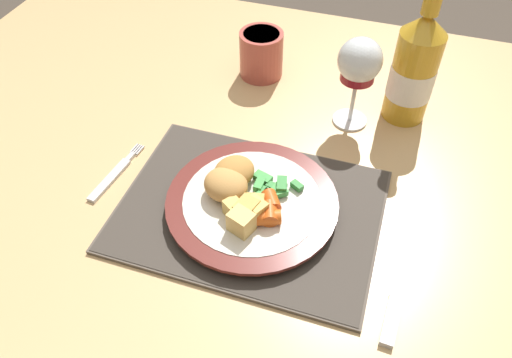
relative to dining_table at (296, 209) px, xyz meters
name	(u,v)px	position (x,y,z in m)	size (l,w,h in m)	color
dining_table	(296,209)	(0.00, 0.00, 0.00)	(1.53, 1.04, 0.74)	tan
placemat	(250,210)	(-0.05, -0.09, 0.08)	(0.38, 0.28, 0.01)	brown
dinner_plate	(252,203)	(-0.05, -0.09, 0.09)	(0.25, 0.25, 0.02)	silver
breaded_croquettes	(230,179)	(-0.09, -0.07, 0.12)	(0.08, 0.11, 0.04)	tan
green_beans_pile	(271,189)	(-0.03, -0.06, 0.11)	(0.08, 0.08, 0.02)	#338438
glazed_carrots	(267,211)	(-0.02, -0.11, 0.11)	(0.06, 0.06, 0.02)	orange
fork	(113,176)	(-0.28, -0.09, 0.08)	(0.03, 0.14, 0.01)	silver
table_knife	(399,285)	(0.17, -0.15, 0.08)	(0.03, 0.22, 0.01)	silver
wine_glass	(359,65)	(0.05, 0.16, 0.19)	(0.07, 0.07, 0.16)	silver
bottle	(414,69)	(0.14, 0.21, 0.17)	(0.08, 0.08, 0.25)	gold
roast_potatoes	(247,212)	(-0.04, -0.12, 0.11)	(0.06, 0.07, 0.03)	gold
drinking_cup	(261,53)	(-0.14, 0.25, 0.12)	(0.08, 0.08, 0.09)	#B24C42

